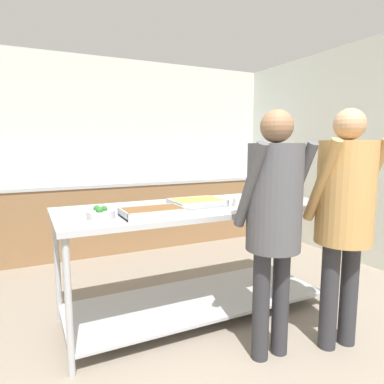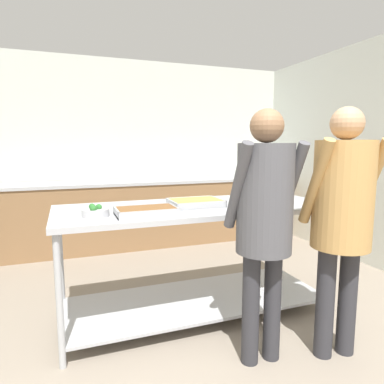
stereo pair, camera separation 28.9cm
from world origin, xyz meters
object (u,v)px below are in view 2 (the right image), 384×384
at_px(serving_tray_roast, 195,203).
at_px(sauce_pan, 263,195).
at_px(guest_serving_right, 342,208).
at_px(plate_stack, 248,203).
at_px(serving_tray_vegetables, 146,211).
at_px(guest_serving_left, 264,211).
at_px(broccoli_bowl, 95,212).

bearing_deg(serving_tray_roast, sauce_pan, 11.65).
bearing_deg(guest_serving_right, plate_stack, 115.77).
bearing_deg(plate_stack, guest_serving_right, -64.23).
xyz_separation_m(serving_tray_vegetables, guest_serving_right, (1.16, -0.65, 0.07)).
bearing_deg(serving_tray_vegetables, sauce_pan, 17.03).
bearing_deg(sauce_pan, guest_serving_left, -121.56).
bearing_deg(broccoli_bowl, serving_tray_vegetables, -12.17).
relative_size(serving_tray_vegetables, sauce_pan, 1.15).
distance_m(serving_tray_vegetables, sauce_pan, 1.25).
bearing_deg(guest_serving_left, plate_stack, 70.72).
distance_m(sauce_pan, guest_serving_left, 1.05).
distance_m(serving_tray_vegetables, guest_serving_right, 1.33).
distance_m(serving_tray_vegetables, serving_tray_roast, 0.51).
xyz_separation_m(serving_tray_vegetables, sauce_pan, (1.19, 0.37, 0.01)).
height_order(plate_stack, guest_serving_left, guest_serving_left).
relative_size(plate_stack, sauce_pan, 0.71).
bearing_deg(guest_serving_left, serving_tray_roast, 103.96).
bearing_deg(sauce_pan, serving_tray_roast, -168.35).
height_order(serving_tray_roast, sauce_pan, sauce_pan).
relative_size(broccoli_bowl, guest_serving_left, 0.11).
bearing_deg(sauce_pan, broccoli_bowl, -169.29).
bearing_deg(plate_stack, serving_tray_vegetables, -178.70).
xyz_separation_m(serving_tray_roast, guest_serving_left, (0.18, -0.74, 0.06)).
distance_m(broccoli_bowl, sauce_pan, 1.56).
relative_size(plate_stack, guest_serving_right, 0.16).
distance_m(broccoli_bowl, serving_tray_roast, 0.81).
xyz_separation_m(plate_stack, sauce_pan, (0.36, 0.35, 0.00)).
distance_m(plate_stack, sauce_pan, 0.50).
height_order(serving_tray_vegetables, serving_tray_roast, same).
distance_m(guest_serving_left, guest_serving_right, 0.53).
bearing_deg(sauce_pan, serving_tray_vegetables, -162.97).
xyz_separation_m(serving_tray_roast, plate_stack, (0.38, -0.19, 0.01)).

